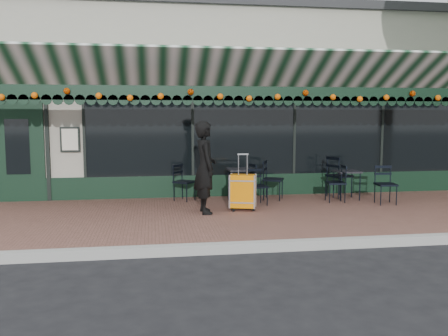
{
  "coord_description": "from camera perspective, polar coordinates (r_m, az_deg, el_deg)",
  "views": [
    {
      "loc": [
        -1.91,
        -6.83,
        2.04
      ],
      "look_at": [
        -0.64,
        1.6,
        1.08
      ],
      "focal_mm": 38.0,
      "sensor_mm": 36.0,
      "label": 1
    }
  ],
  "objects": [
    {
      "name": "ground",
      "position": [
        7.38,
        6.85,
        -9.65
      ],
      "size": [
        80.0,
        80.0,
        0.0
      ],
      "primitive_type": "plane",
      "color": "black",
      "rests_on": "ground"
    },
    {
      "name": "sidewalk",
      "position": [
        9.25,
        3.54,
        -5.85
      ],
      "size": [
        18.0,
        4.0,
        0.15
      ],
      "primitive_type": "cube",
      "color": "brown",
      "rests_on": "ground"
    },
    {
      "name": "curb",
      "position": [
        7.29,
        7.03,
        -9.26
      ],
      "size": [
        18.0,
        0.16,
        0.15
      ],
      "primitive_type": "cube",
      "color": "#9E9E99",
      "rests_on": "ground"
    },
    {
      "name": "restaurant_building",
      "position": [
        14.79,
        -1.19,
        7.32
      ],
      "size": [
        12.0,
        9.6,
        4.5
      ],
      "color": "#A9A392",
      "rests_on": "ground"
    },
    {
      "name": "woman",
      "position": [
        9.08,
        -2.29,
        0.07
      ],
      "size": [
        0.48,
        0.68,
        1.77
      ],
      "primitive_type": "imported",
      "rotation": [
        0.0,
        0.0,
        1.67
      ],
      "color": "black",
      "rests_on": "sidewalk"
    },
    {
      "name": "suitcase",
      "position": [
        9.38,
        2.26,
        -2.87
      ],
      "size": [
        0.55,
        0.41,
        1.12
      ],
      "rotation": [
        0.0,
        0.0,
        -0.3
      ],
      "color": "orange",
      "rests_on": "sidewalk"
    },
    {
      "name": "cafe_table_a",
      "position": [
        10.95,
        14.57,
        -0.66
      ],
      "size": [
        0.52,
        0.52,
        0.64
      ],
      "color": "black",
      "rests_on": "sidewalk"
    },
    {
      "name": "cafe_table_b",
      "position": [
        10.38,
        2.08,
        -0.48
      ],
      "size": [
        0.58,
        0.58,
        0.72
      ],
      "color": "black",
      "rests_on": "sidewalk"
    },
    {
      "name": "chair_a_left",
      "position": [
        10.58,
        13.25,
        -1.79
      ],
      "size": [
        0.44,
        0.44,
        0.82
      ],
      "primitive_type": null,
      "rotation": [
        0.0,
        0.0,
        -1.66
      ],
      "color": "black",
      "rests_on": "sidewalk"
    },
    {
      "name": "chair_a_right",
      "position": [
        11.24,
        13.73,
        -0.97
      ],
      "size": [
        0.61,
        0.61,
        0.96
      ],
      "primitive_type": null,
      "rotation": [
        0.0,
        0.0,
        1.91
      ],
      "color": "black",
      "rests_on": "sidewalk"
    },
    {
      "name": "chair_a_front",
      "position": [
        10.61,
        18.89,
        -1.93
      ],
      "size": [
        0.45,
        0.45,
        0.82
      ],
      "primitive_type": null,
      "rotation": [
        0.0,
        0.0,
        -0.09
      ],
      "color": "black",
      "rests_on": "sidewalk"
    },
    {
      "name": "chair_b_left",
      "position": [
        10.32,
        2.54,
        -1.78
      ],
      "size": [
        0.49,
        0.49,
        0.84
      ],
      "primitive_type": null,
      "rotation": [
        0.0,
        0.0,
        -1.39
      ],
      "color": "black",
      "rests_on": "sidewalk"
    },
    {
      "name": "chair_b_right",
      "position": [
        10.64,
        5.93,
        -1.43
      ],
      "size": [
        0.58,
        0.58,
        0.88
      ],
      "primitive_type": null,
      "rotation": [
        0.0,
        0.0,
        1.15
      ],
      "color": "black",
      "rests_on": "sidewalk"
    },
    {
      "name": "chair_b_front",
      "position": [
        9.98,
        4.03,
        -2.28
      ],
      "size": [
        0.46,
        0.46,
        0.76
      ],
      "primitive_type": null,
      "rotation": [
        0.0,
        0.0,
        0.22
      ],
      "color": "black",
      "rests_on": "sidewalk"
    },
    {
      "name": "chair_solo",
      "position": [
        10.49,
        -4.78,
        -1.72
      ],
      "size": [
        0.57,
        0.57,
        0.82
      ],
      "primitive_type": null,
      "rotation": [
        0.0,
        0.0,
        0.92
      ],
      "color": "black",
      "rests_on": "sidewalk"
    }
  ]
}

